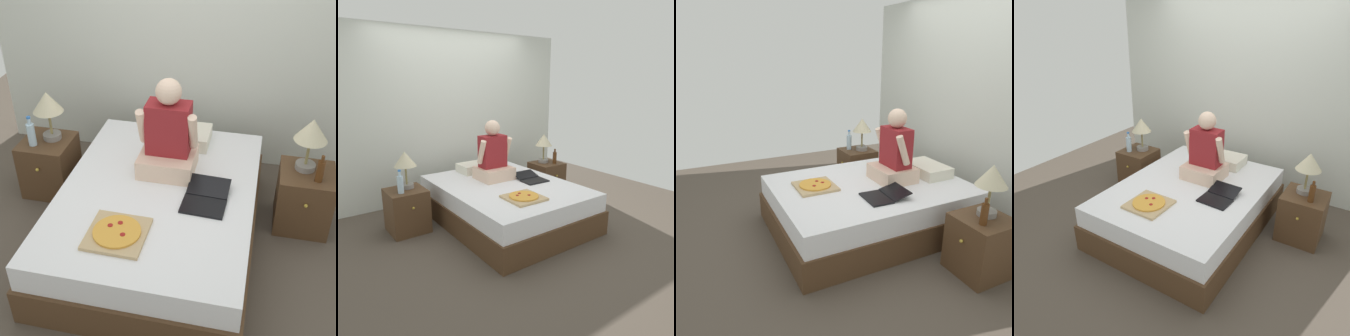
{
  "view_description": "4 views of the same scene",
  "coord_description": "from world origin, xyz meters",
  "views": [
    {
      "loc": [
        0.71,
        -2.78,
        2.66
      ],
      "look_at": [
        0.11,
        -0.11,
        0.79
      ],
      "focal_mm": 50.0,
      "sensor_mm": 36.0,
      "label": 1
    },
    {
      "loc": [
        -2.31,
        -3.22,
        1.77
      ],
      "look_at": [
        0.04,
        0.04,
        0.7
      ],
      "focal_mm": 35.0,
      "sensor_mm": 36.0,
      "label": 2
    },
    {
      "loc": [
        2.81,
        -1.66,
        1.82
      ],
      "look_at": [
        -0.14,
        -0.23,
        0.67
      ],
      "focal_mm": 35.0,
      "sensor_mm": 36.0,
      "label": 3
    },
    {
      "loc": [
        1.65,
        -2.73,
        2.26
      ],
      "look_at": [
        -0.12,
        0.0,
        0.7
      ],
      "focal_mm": 35.0,
      "sensor_mm": 36.0,
      "label": 4
    }
  ],
  "objects": [
    {
      "name": "lamp_on_left_nightstand",
      "position": [
        -1.09,
        0.51,
        0.85
      ],
      "size": [
        0.26,
        0.26,
        0.45
      ],
      "color": "gray",
      "rests_on": "nightstand_left"
    },
    {
      "name": "water_bottle",
      "position": [
        -1.21,
        0.37,
        0.64
      ],
      "size": [
        0.07,
        0.07,
        0.28
      ],
      "color": "silver",
      "rests_on": "nightstand_left"
    },
    {
      "name": "nightstand_left",
      "position": [
        -1.13,
        0.46,
        0.26
      ],
      "size": [
        0.44,
        0.47,
        0.52
      ],
      "color": "#4C331E",
      "rests_on": "ground"
    },
    {
      "name": "bed",
      "position": [
        0.0,
        0.0,
        0.25
      ],
      "size": [
        1.52,
        2.05,
        0.5
      ],
      "color": "#4C331E",
      "rests_on": "ground"
    },
    {
      "name": "nightstand_right",
      "position": [
        1.13,
        0.46,
        0.26
      ],
      "size": [
        0.44,
        0.47,
        0.52
      ],
      "color": "#4C331E",
      "rests_on": "ground"
    },
    {
      "name": "pillow",
      "position": [
        0.03,
        0.75,
        0.56
      ],
      "size": [
        0.52,
        0.34,
        0.12
      ],
      "primitive_type": "cube",
      "color": "silver",
      "rests_on": "bed"
    },
    {
      "name": "ground_plane",
      "position": [
        0.0,
        0.0,
        0.0
      ],
      "size": [
        5.9,
        5.9,
        0.0
      ],
      "primitive_type": "plane",
      "color": "#4C4238"
    },
    {
      "name": "laptop",
      "position": [
        0.38,
        -0.07,
        0.52
      ],
      "size": [
        0.34,
        0.43,
        0.07
      ],
      "color": "black",
      "rests_on": "bed"
    },
    {
      "name": "pizza_box",
      "position": [
        -0.15,
        -0.56,
        0.52
      ],
      "size": [
        0.41,
        0.41,
        0.05
      ],
      "color": "tan",
      "rests_on": "bed"
    },
    {
      "name": "person_seated",
      "position": [
        0.02,
        0.3,
        0.79
      ],
      "size": [
        0.47,
        0.4,
        0.78
      ],
      "color": "beige",
      "rests_on": "bed"
    },
    {
      "name": "wall_back",
      "position": [
        0.0,
        1.39,
        1.25
      ],
      "size": [
        3.9,
        0.12,
        2.5
      ],
      "primitive_type": "cube",
      "color": "silver",
      "rests_on": "ground"
    },
    {
      "name": "lamp_on_right_nightstand",
      "position": [
        1.1,
        0.51,
        0.85
      ],
      "size": [
        0.26,
        0.26,
        0.45
      ],
      "color": "gray",
      "rests_on": "nightstand_right"
    },
    {
      "name": "beer_bottle",
      "position": [
        1.2,
        0.36,
        0.62
      ],
      "size": [
        0.06,
        0.06,
        0.23
      ],
      "color": "#512D14",
      "rests_on": "nightstand_right"
    }
  ]
}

